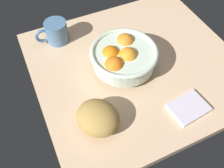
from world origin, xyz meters
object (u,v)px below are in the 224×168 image
(napkin_folded, at_px, (189,108))
(fruit_bowl, at_px, (123,56))
(bread_loaf, at_px, (98,118))
(mug, at_px, (56,32))

(napkin_folded, bearing_deg, fruit_bowl, 114.93)
(fruit_bowl, bearing_deg, napkin_folded, -65.07)
(fruit_bowl, xyz_separation_m, napkin_folded, (0.11, -0.24, -0.05))
(fruit_bowl, xyz_separation_m, bread_loaf, (-0.17, -0.17, -0.02))
(mug, bearing_deg, fruit_bowl, -53.72)
(fruit_bowl, height_order, napkin_folded, fruit_bowl)
(fruit_bowl, relative_size, bread_loaf, 1.74)
(fruit_bowl, xyz_separation_m, mug, (-0.17, 0.23, -0.01))
(fruit_bowl, relative_size, mug, 1.85)
(bread_loaf, height_order, mug, mug)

